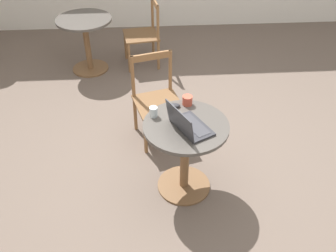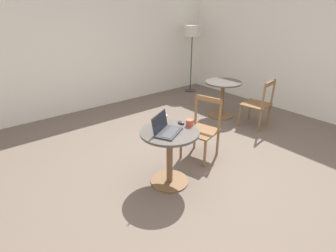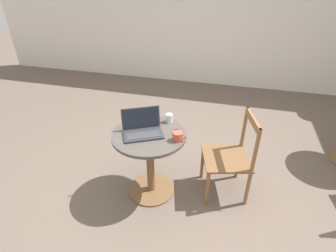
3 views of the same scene
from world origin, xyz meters
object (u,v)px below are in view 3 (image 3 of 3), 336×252
(chair_near_right, at_px, (231,157))
(mug, at_px, (178,136))
(drinking_glass, at_px, (169,118))
(mouse, at_px, (177,132))
(cafe_table_near, at_px, (150,152))
(laptop, at_px, (142,129))

(chair_near_right, relative_size, mug, 7.27)
(mug, relative_size, drinking_glass, 1.39)
(drinking_glass, bearing_deg, mouse, -57.26)
(chair_near_right, height_order, mouse, chair_near_right)
(cafe_table_near, relative_size, mouse, 7.14)
(chair_near_right, xyz_separation_m, drinking_glass, (-0.64, 0.05, 0.32))
(chair_near_right, distance_m, mug, 0.63)
(mug, bearing_deg, laptop, 174.87)
(laptop, bearing_deg, drinking_glass, 54.57)
(chair_near_right, distance_m, mouse, 0.61)
(chair_near_right, distance_m, laptop, 0.91)
(mouse, distance_m, mug, 0.12)
(cafe_table_near, relative_size, drinking_glass, 8.22)
(mug, bearing_deg, chair_near_right, 26.90)
(cafe_table_near, distance_m, chair_near_right, 0.80)
(cafe_table_near, distance_m, mouse, 0.34)
(mug, distance_m, drinking_glass, 0.33)
(mouse, height_order, mug, mug)
(mug, height_order, drinking_glass, drinking_glass)
(mouse, relative_size, drinking_glass, 1.15)
(cafe_table_near, height_order, drinking_glass, drinking_glass)
(cafe_table_near, xyz_separation_m, laptop, (-0.06, -0.01, 0.26))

